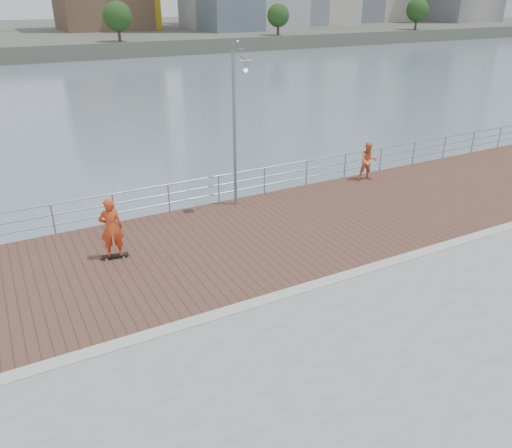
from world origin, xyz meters
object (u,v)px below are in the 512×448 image
street_lamp (239,100)px  skateboarder (111,228)px  guardrail (194,190)px  bystander (368,161)px

street_lamp → skateboarder: bearing=-161.5°
guardrail → skateboarder: bearing=-144.4°
guardrail → skateboarder: 4.63m
guardrail → skateboarder: skateboarder is taller
street_lamp → bystander: bearing=2.0°
bystander → guardrail: bearing=-164.5°
guardrail → street_lamp: 3.87m
street_lamp → bystander: (6.38, 0.22, -3.27)m
skateboarder → bystander: (11.65, 1.99, -0.20)m
guardrail → bystander: (7.90, -0.70, 0.17)m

